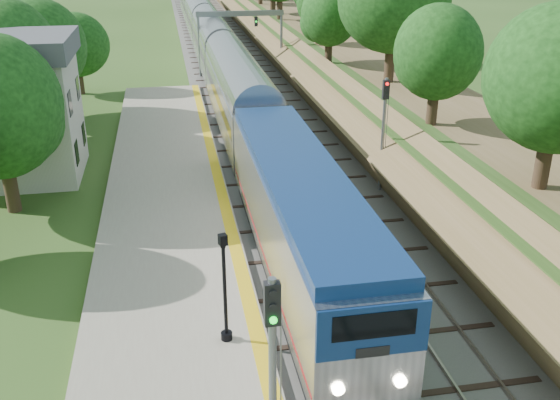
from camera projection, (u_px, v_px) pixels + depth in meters
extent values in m
cube|color=#4C4944|center=(231.00, 66.00, 65.93)|extent=(9.50, 170.00, 0.12)
cube|color=gray|center=(205.00, 65.00, 65.43)|extent=(0.08, 170.00, 0.16)
cube|color=gray|center=(219.00, 65.00, 65.66)|extent=(0.08, 170.00, 0.16)
cube|color=gray|center=(243.00, 64.00, 66.09)|extent=(0.08, 170.00, 0.16)
cube|color=gray|center=(256.00, 63.00, 66.32)|extent=(0.08, 170.00, 0.16)
cube|color=gray|center=(171.00, 281.00, 24.93)|extent=(6.40, 68.00, 0.38)
cube|color=gold|center=(241.00, 271.00, 25.32)|extent=(0.55, 68.00, 0.01)
cube|color=brown|center=(319.00, 49.00, 66.93)|extent=(9.00, 170.00, 3.00)
cube|color=brown|center=(283.00, 52.00, 66.36)|extent=(4.47, 170.00, 4.54)
cylinder|color=#332316|center=(305.00, 22.00, 65.57)|extent=(0.60, 0.60, 2.62)
cube|color=beige|center=(3.00, 120.00, 34.86)|extent=(8.00, 6.00, 6.80)
cube|color=black|center=(77.00, 153.00, 34.53)|extent=(0.05, 1.10, 1.30)
cube|color=black|center=(84.00, 134.00, 37.78)|extent=(0.05, 1.10, 1.30)
cube|color=black|center=(70.00, 103.00, 33.42)|extent=(0.05, 1.10, 1.30)
cube|color=black|center=(78.00, 88.00, 36.68)|extent=(0.05, 1.10, 1.30)
cylinder|color=slate|center=(199.00, 45.00, 59.63)|extent=(0.24, 0.24, 6.20)
cylinder|color=slate|center=(281.00, 43.00, 60.95)|extent=(0.24, 0.24, 6.20)
cube|color=slate|center=(240.00, 13.00, 59.17)|extent=(8.40, 0.25, 0.50)
cube|color=black|center=(214.00, 22.00, 58.91)|extent=(0.30, 0.20, 0.90)
cube|color=black|center=(256.00, 21.00, 59.57)|extent=(0.30, 0.20, 0.90)
cylinder|color=#332316|center=(33.00, 179.00, 32.44)|extent=(0.60, 0.60, 2.45)
sphere|color=#12350E|center=(23.00, 117.00, 31.12)|extent=(5.32, 5.32, 5.32)
cylinder|color=#332316|center=(71.00, 103.00, 46.90)|extent=(0.60, 0.60, 2.45)
sphere|color=#12350E|center=(65.00, 58.00, 45.58)|extent=(5.32, 5.32, 5.32)
cube|color=black|center=(298.00, 262.00, 25.56)|extent=(2.82, 17.67, 0.61)
cube|color=#B7BAC1|center=(299.00, 217.00, 24.75)|extent=(3.07, 18.41, 3.48)
cube|color=navy|center=(299.00, 171.00, 23.98)|extent=(2.94, 17.67, 0.45)
cube|color=navy|center=(373.00, 331.00, 16.02)|extent=(3.04, 0.10, 1.53)
cube|color=black|center=(374.00, 325.00, 15.91)|extent=(2.25, 0.06, 0.77)
cube|color=maroon|center=(299.00, 243.00, 25.22)|extent=(3.09, 18.04, 0.10)
cube|color=#B7BAC1|center=(239.00, 102.00, 42.99)|extent=(3.07, 20.45, 3.99)
cube|color=#B7BAC1|center=(214.00, 50.00, 62.02)|extent=(3.07, 20.45, 3.99)
cube|color=#B7BAC1|center=(200.00, 22.00, 81.04)|extent=(3.07, 20.45, 3.99)
cube|color=#B7BAC1|center=(192.00, 5.00, 100.06)|extent=(3.07, 20.45, 3.99)
cylinder|color=black|center=(227.00, 336.00, 21.03)|extent=(0.39, 0.39, 0.27)
cylinder|color=black|center=(225.00, 292.00, 20.35)|extent=(0.12, 0.12, 3.46)
cube|color=black|center=(223.00, 240.00, 19.60)|extent=(0.31, 0.31, 0.35)
cube|color=silver|center=(223.00, 240.00, 19.60)|extent=(0.22, 0.22, 0.27)
cylinder|color=slate|center=(273.00, 392.00, 14.22)|extent=(0.19, 0.19, 6.00)
cube|color=black|center=(272.00, 304.00, 13.28)|extent=(0.35, 0.23, 1.04)
cylinder|color=#0CE526|center=(273.00, 307.00, 13.16)|extent=(0.17, 0.06, 0.17)
cylinder|color=slate|center=(383.00, 136.00, 32.78)|extent=(0.18, 0.18, 6.13)
cube|color=black|center=(386.00, 90.00, 31.81)|extent=(0.34, 0.22, 0.99)
cylinder|color=#FF0C0C|center=(387.00, 90.00, 31.69)|extent=(0.16, 0.06, 0.16)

